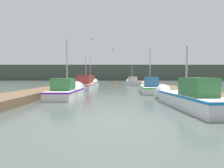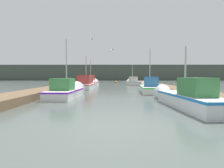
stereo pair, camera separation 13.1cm
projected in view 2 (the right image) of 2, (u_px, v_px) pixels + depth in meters
The scene contains 16 objects.
ground_plane at pixel (112, 126), 5.35m from camera, with size 200.00×200.00×0.00m.
dock_left at pixel (65, 87), 21.37m from camera, with size 2.25×40.00×0.46m.
dock_right at pixel (161, 87), 21.28m from camera, with size 2.25×40.00×0.46m.
distant_shore_ridge at pixel (113, 73), 70.02m from camera, with size 120.00×16.00×5.62m.
fishing_boat_0 at pixel (183, 97), 8.78m from camera, with size 1.70×6.13×3.27m.
fishing_boat_1 at pixel (68, 91), 13.03m from camera, with size 1.82×5.46×4.70m.
fishing_boat_2 at pixel (149, 88), 16.79m from camera, with size 2.18×6.01×4.58m.
fishing_boat_3 at pixel (87, 84), 21.72m from camera, with size 1.98×6.30×4.54m.
fishing_boat_4 at pixel (91, 83), 25.94m from camera, with size 2.20×5.10×4.54m.
fishing_boat_5 at pixel (132, 82), 30.24m from camera, with size 1.96×4.65×4.19m.
mooring_piling_0 at pixel (83, 81), 28.61m from camera, with size 0.32×0.32×1.33m.
mooring_piling_1 at pixel (67, 85), 18.83m from camera, with size 0.30×0.30×1.24m.
mooring_piling_2 at pixel (86, 82), 31.63m from camera, with size 0.35×0.35×1.06m.
channel_buoy at pixel (116, 82), 37.87m from camera, with size 0.57×0.57×1.07m.
seagull_lead at pixel (92, 39), 13.14m from camera, with size 0.34×0.55×0.12m.
seagull_1 at pixel (112, 50), 14.46m from camera, with size 0.39×0.53×0.12m.
Camera 2 is at (0.03, -5.29, 1.52)m, focal length 28.00 mm.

